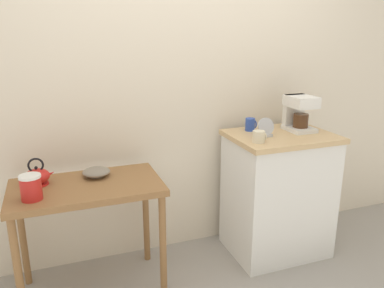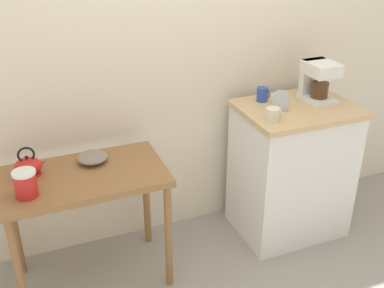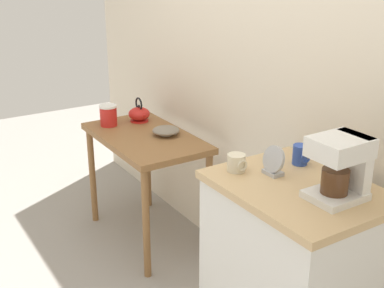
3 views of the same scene
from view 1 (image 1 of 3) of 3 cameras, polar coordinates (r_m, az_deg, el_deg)
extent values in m
plane|color=gray|center=(2.97, 0.20, -17.34)|extent=(8.00, 8.00, 0.00)
cube|color=beige|center=(2.86, -0.53, 11.42)|extent=(4.40, 0.10, 2.80)
cube|color=olive|center=(2.46, -15.34, -6.22)|extent=(0.91, 0.53, 0.04)
cylinder|color=olive|center=(2.44, -24.25, -17.27)|extent=(0.04, 0.04, 0.71)
cylinder|color=olive|center=(2.49, -4.31, -14.96)|extent=(0.04, 0.04, 0.71)
cylinder|color=olive|center=(2.83, -23.76, -12.39)|extent=(0.04, 0.04, 0.71)
cylinder|color=olive|center=(2.87, -6.82, -10.54)|extent=(0.04, 0.04, 0.71)
cube|color=white|center=(3.01, 12.51, -7.51)|extent=(0.71, 0.54, 0.90)
cube|color=tan|center=(2.85, 13.08, 1.10)|extent=(0.74, 0.57, 0.04)
cylinder|color=gray|center=(2.56, -13.92, -4.61)|extent=(0.08, 0.08, 0.01)
ellipsoid|color=gray|center=(2.55, -13.97, -4.02)|extent=(0.17, 0.17, 0.05)
cylinder|color=red|center=(2.54, -21.82, -5.49)|extent=(0.13, 0.13, 0.01)
ellipsoid|color=red|center=(2.52, -21.94, -4.45)|extent=(0.15, 0.15, 0.09)
cone|color=red|center=(2.52, -20.35, -4.20)|extent=(0.07, 0.03, 0.05)
sphere|color=black|center=(2.51, -22.07, -3.28)|extent=(0.02, 0.02, 0.02)
torus|color=black|center=(2.50, -22.11, -2.93)|extent=(0.09, 0.01, 0.09)
cylinder|color=red|center=(2.32, -22.69, -6.11)|extent=(0.11, 0.11, 0.13)
cylinder|color=white|center=(2.29, -22.89, -4.45)|extent=(0.12, 0.12, 0.01)
cube|color=white|center=(2.97, 15.55, 2.18)|extent=(0.18, 0.22, 0.03)
cube|color=white|center=(3.01, 14.79, 4.68)|extent=(0.16, 0.05, 0.26)
cube|color=white|center=(2.93, 15.86, 6.06)|extent=(0.18, 0.22, 0.08)
cylinder|color=#4C2D19|center=(2.95, 15.76, 3.35)|extent=(0.11, 0.11, 0.10)
cylinder|color=#2D4CAD|center=(2.89, 8.57, 2.87)|extent=(0.07, 0.07, 0.09)
torus|color=#2D4CAD|center=(2.91, 9.22, 2.92)|extent=(0.01, 0.06, 0.06)
cylinder|color=beige|center=(2.60, 9.83, 1.08)|extent=(0.08, 0.08, 0.08)
torus|color=beige|center=(2.62, 10.65, 1.16)|extent=(0.01, 0.05, 0.05)
cube|color=#B2B5BA|center=(2.76, 10.79, 1.29)|extent=(0.09, 0.06, 0.02)
cylinder|color=#B2B5BA|center=(2.74, 10.86, 2.57)|extent=(0.12, 0.05, 0.12)
cylinder|color=black|center=(2.74, 10.88, 2.56)|extent=(0.10, 0.04, 0.10)
camera|label=2|loc=(0.43, -150.89, 60.59)|focal=43.82mm
camera|label=3|loc=(3.09, 55.82, 13.47)|focal=48.24mm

